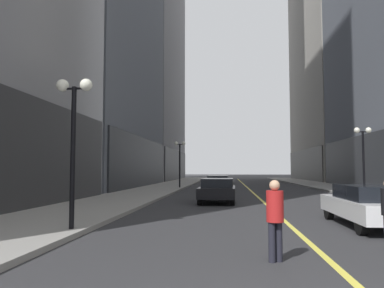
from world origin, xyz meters
name	(u,v)px	position (x,y,z in m)	size (l,w,h in m)	color
ground_plane	(248,188)	(0.00, 35.00, 0.00)	(200.00, 200.00, 0.00)	#2D2D30
sidewalk_left	(165,187)	(-8.25, 35.00, 0.07)	(4.50, 78.00, 0.15)	gray
sidewalk_right	(333,187)	(8.25, 35.00, 0.07)	(4.50, 78.00, 0.15)	gray
lane_centre_stripe	(248,188)	(0.00, 35.00, 0.00)	(0.16, 70.00, 0.01)	#E5D64C
building_left_far	(135,26)	(-17.82, 60.00, 26.67)	(14.84, 26.00, 53.48)	gray
building_right_far	(350,12)	(18.44, 60.00, 27.71)	(16.07, 26.00, 55.55)	#A8A399
car_white	(367,204)	(2.41, 9.45, 0.72)	(1.73, 4.80, 1.32)	silver
car_black	(218,190)	(-2.54, 17.72, 0.72)	(2.01, 4.17, 1.32)	black
car_grey	(218,183)	(-2.73, 27.27, 0.72)	(1.95, 4.76, 1.32)	slate
pedestrian_in_red_jacket	(275,214)	(-1.08, 4.56, 0.93)	(0.45, 0.45, 1.61)	black
street_lamp_left_near	(74,119)	(-6.40, 7.29, 3.26)	(1.06, 0.36, 4.43)	black
street_lamp_left_far	(180,154)	(-6.40, 31.91, 3.26)	(1.06, 0.36, 4.43)	black
street_lamp_right_mid	(363,146)	(6.40, 21.17, 3.26)	(1.06, 0.36, 4.43)	black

